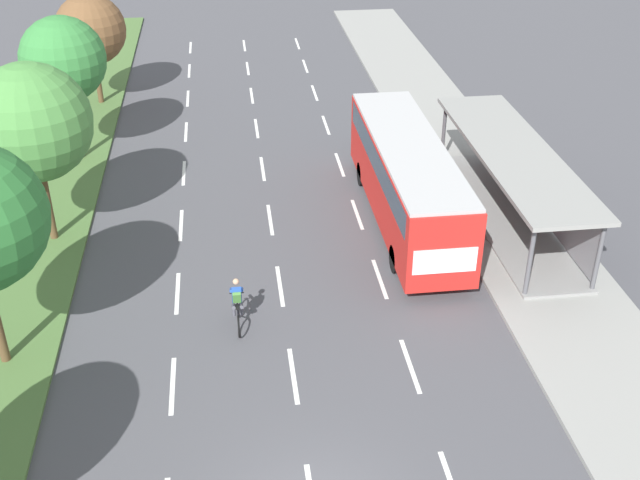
{
  "coord_description": "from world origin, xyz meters",
  "views": [
    {
      "loc": [
        -1.46,
        -12.46,
        15.07
      ],
      "look_at": [
        1.51,
        10.88,
        1.2
      ],
      "focal_mm": 43.97,
      "sensor_mm": 36.0,
      "label": 1
    }
  ],
  "objects_px": {
    "bus_shelter": "(518,177)",
    "bus": "(407,174)",
    "cyclist": "(237,305)",
    "median_tree_fourth": "(63,59)",
    "median_tree_third": "(32,123)",
    "median_tree_fifth": "(91,30)"
  },
  "relations": [
    {
      "from": "median_tree_fourth",
      "to": "median_tree_fifth",
      "type": "xyz_separation_m",
      "value": [
        0.17,
        7.26,
        -0.72
      ]
    },
    {
      "from": "median_tree_third",
      "to": "cyclist",
      "type": "bearing_deg",
      "value": -43.09
    },
    {
      "from": "bus",
      "to": "cyclist",
      "type": "xyz_separation_m",
      "value": [
        -6.75,
        -6.03,
        -1.28
      ]
    },
    {
      "from": "median_tree_fourth",
      "to": "median_tree_fifth",
      "type": "relative_size",
      "value": 1.13
    },
    {
      "from": "cyclist",
      "to": "median_tree_fourth",
      "type": "bearing_deg",
      "value": 116.48
    },
    {
      "from": "bus",
      "to": "median_tree_third",
      "type": "height_order",
      "value": "median_tree_third"
    },
    {
      "from": "bus_shelter",
      "to": "bus",
      "type": "bearing_deg",
      "value": 175.03
    },
    {
      "from": "bus_shelter",
      "to": "median_tree_fourth",
      "type": "xyz_separation_m",
      "value": [
        -17.77,
        7.88,
        2.86
      ]
    },
    {
      "from": "median_tree_third",
      "to": "median_tree_fourth",
      "type": "distance_m",
      "value": 7.26
    },
    {
      "from": "bus_shelter",
      "to": "median_tree_third",
      "type": "bearing_deg",
      "value": 177.97
    },
    {
      "from": "bus_shelter",
      "to": "cyclist",
      "type": "height_order",
      "value": "bus_shelter"
    },
    {
      "from": "median_tree_third",
      "to": "median_tree_fifth",
      "type": "distance_m",
      "value": 14.53
    },
    {
      "from": "median_tree_third",
      "to": "bus_shelter",
      "type": "bearing_deg",
      "value": -2.03
    },
    {
      "from": "cyclist",
      "to": "median_tree_third",
      "type": "bearing_deg",
      "value": 136.91
    },
    {
      "from": "bus_shelter",
      "to": "cyclist",
      "type": "relative_size",
      "value": 6.42
    },
    {
      "from": "bus",
      "to": "median_tree_fifth",
      "type": "height_order",
      "value": "median_tree_fifth"
    },
    {
      "from": "bus",
      "to": "median_tree_third",
      "type": "distance_m",
      "value": 13.73
    },
    {
      "from": "median_tree_fourth",
      "to": "median_tree_third",
      "type": "bearing_deg",
      "value": -89.76
    },
    {
      "from": "bus",
      "to": "median_tree_fourth",
      "type": "relative_size",
      "value": 1.75
    },
    {
      "from": "bus",
      "to": "median_tree_third",
      "type": "bearing_deg",
      "value": 178.91
    },
    {
      "from": "bus",
      "to": "cyclist",
      "type": "relative_size",
      "value": 6.2
    },
    {
      "from": "bus_shelter",
      "to": "bus",
      "type": "relative_size",
      "value": 1.03
    }
  ]
}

